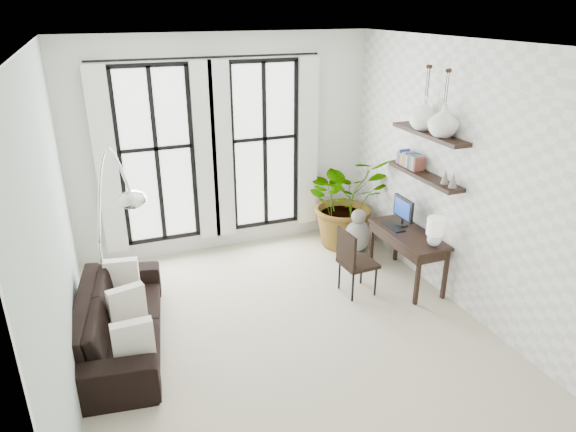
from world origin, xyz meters
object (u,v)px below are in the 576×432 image
plant (346,200)px  arc_lamp (111,193)px  sofa (119,319)px  desk (411,237)px  desk_chair (353,258)px  buddha (357,238)px

plant → arc_lamp: (-3.41, -1.08, 0.92)m
sofa → arc_lamp: bearing=-7.0°
plant → desk: bearing=-80.9°
sofa → plant: (3.52, 1.46, 0.42)m
desk_chair → buddha: desk_chair is taller
buddha → desk: bearing=-72.4°
desk → buddha: bearing=107.6°
desk_chair → arc_lamp: (-2.81, 0.33, 1.15)m
desk_chair → arc_lamp: size_ratio=0.42×
desk → desk_chair: size_ratio=1.37×
plant → desk_chair: plant is taller
sofa → arc_lamp: size_ratio=1.02×
plant → desk_chair: (-0.61, -1.41, -0.22)m
desk → buddha: (-0.29, 0.90, -0.36)m
plant → arc_lamp: size_ratio=0.68×
plant → arc_lamp: arc_lamp is taller
desk_chair → plant: bearing=63.2°
sofa → arc_lamp: arc_lamp is taller
plant → desk_chair: size_ratio=1.63×
desk_chair → arc_lamp: 3.05m
sofa → desk_chair: size_ratio=2.44×
plant → desk: size_ratio=1.20×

